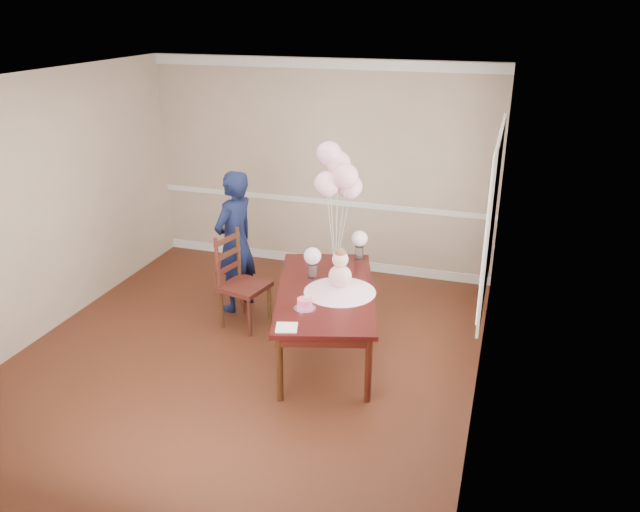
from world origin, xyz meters
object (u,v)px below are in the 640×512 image
Objects in this scene: birthday_cake at (305,303)px; dining_table_top at (326,292)px; dining_chair_seat at (245,287)px; woman at (235,242)px.

dining_table_top is at bearing 82.06° from birthday_cake.
birthday_cake is 1.22m from dining_chair_seat.
woman reaches higher than dining_chair_seat.
woman is (-1.21, 1.11, 0.06)m from birthday_cake.
dining_chair_seat is 0.28× the size of woman.
woman reaches higher than birthday_cake.
dining_table_top reaches higher than dining_chair_seat.
woman reaches higher than dining_table_top.
woman is (-0.27, 0.38, 0.35)m from dining_chair_seat.
dining_chair_seat is 0.58m from woman.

